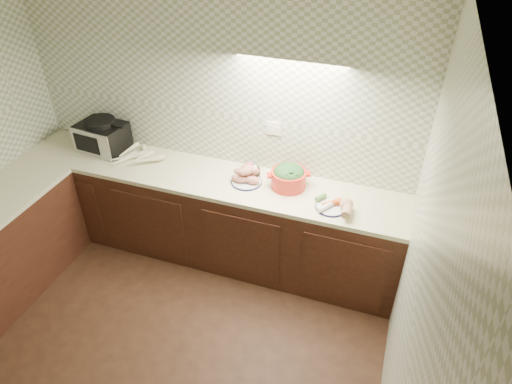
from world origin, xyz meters
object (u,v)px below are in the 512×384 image
(dutch_oven, at_px, (289,176))
(veg_plate, at_px, (337,205))
(sweet_potato_plate, at_px, (247,176))
(onion_bowl, at_px, (250,170))
(toaster_oven, at_px, (102,136))
(parsnip_pile, at_px, (136,157))

(dutch_oven, relative_size, veg_plate, 1.19)
(sweet_potato_plate, xyz_separation_m, onion_bowl, (-0.01, 0.11, -0.01))
(toaster_oven, bearing_deg, parsnip_pile, -6.27)
(parsnip_pile, xyz_separation_m, dutch_oven, (1.46, 0.06, 0.06))
(toaster_oven, relative_size, dutch_oven, 1.19)
(parsnip_pile, xyz_separation_m, sweet_potato_plate, (1.09, 0.00, 0.03))
(toaster_oven, relative_size, sweet_potato_plate, 1.73)
(parsnip_pile, distance_m, sweet_potato_plate, 1.10)
(toaster_oven, relative_size, parsnip_pile, 1.18)
(parsnip_pile, bearing_deg, dutch_oven, 2.36)
(onion_bowl, relative_size, dutch_oven, 0.43)
(sweet_potato_plate, distance_m, onion_bowl, 0.11)
(onion_bowl, bearing_deg, veg_plate, -16.02)
(parsnip_pile, bearing_deg, onion_bowl, 6.12)
(onion_bowl, bearing_deg, toaster_oven, -178.85)
(dutch_oven, xyz_separation_m, veg_plate, (0.46, -0.18, -0.06))
(toaster_oven, bearing_deg, veg_plate, 0.59)
(dutch_oven, bearing_deg, toaster_oven, 155.83)
(parsnip_pile, height_order, dutch_oven, dutch_oven)
(toaster_oven, relative_size, onion_bowl, 2.76)
(onion_bowl, height_order, dutch_oven, dutch_oven)
(parsnip_pile, bearing_deg, sweet_potato_plate, 0.23)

